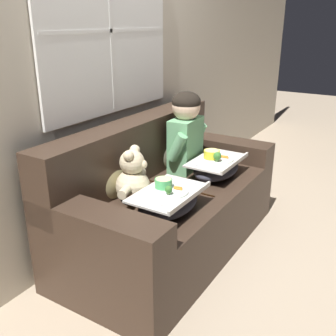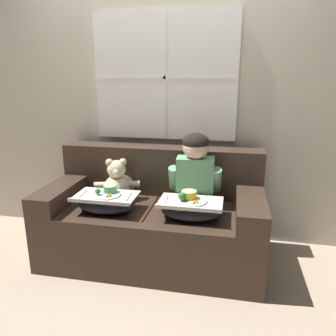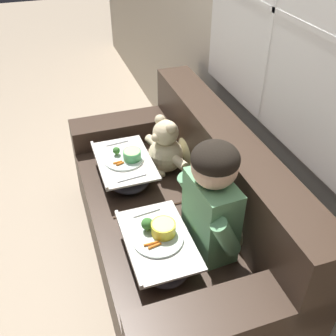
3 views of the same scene
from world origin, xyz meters
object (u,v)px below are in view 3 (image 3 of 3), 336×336
object	(u,v)px
child_figure	(212,195)
lap_tray_teddy	(125,168)
lap_tray_child	(158,247)
teddy_bear	(165,149)
throw_pillow_behind_teddy	(191,144)
couch	(179,222)
throw_pillow_behind_child	(241,214)

from	to	relation	value
child_figure	lap_tray_teddy	size ratio (longest dim) A/B	1.24
child_figure	lap_tray_child	world-z (taller)	child_figure
teddy_bear	lap_tray_teddy	size ratio (longest dim) A/B	0.80
lap_tray_teddy	throw_pillow_behind_teddy	bearing A→B (deg)	90.06
child_figure	lap_tray_child	bearing A→B (deg)	-90.36
couch	lap_tray_child	xyz separation A→B (m)	(0.33, -0.23, 0.22)
couch	teddy_bear	world-z (taller)	couch
couch	lap_tray_child	bearing A→B (deg)	-34.57
couch	lap_tray_child	size ratio (longest dim) A/B	3.75
throw_pillow_behind_child	child_figure	xyz separation A→B (m)	(0.00, -0.17, 0.17)
lap_tray_child	lap_tray_teddy	distance (m)	0.67
child_figure	lap_tray_child	size ratio (longest dim) A/B	1.27
lap_tray_child	teddy_bear	bearing A→B (deg)	158.96
couch	teddy_bear	size ratio (longest dim) A/B	4.62
lap_tray_child	lap_tray_teddy	world-z (taller)	lap_tray_child
child_figure	teddy_bear	world-z (taller)	child_figure
teddy_bear	lap_tray_child	bearing A→B (deg)	-21.04
throw_pillow_behind_child	teddy_bear	size ratio (longest dim) A/B	0.88
child_figure	throw_pillow_behind_child	bearing A→B (deg)	90.02
throw_pillow_behind_child	teddy_bear	xyz separation A→B (m)	(-0.67, -0.17, -0.00)
teddy_bear	throw_pillow_behind_child	bearing A→B (deg)	14.30
couch	lap_tray_teddy	distance (m)	0.46
teddy_bear	lap_tray_child	distance (m)	0.72
couch	throw_pillow_behind_child	size ratio (longest dim) A/B	5.22
child_figure	teddy_bear	xyz separation A→B (m)	(-0.67, -0.00, -0.18)
lap_tray_teddy	throw_pillow_behind_child	bearing A→B (deg)	32.51
couch	throw_pillow_behind_teddy	bearing A→B (deg)	149.51
throw_pillow_behind_child	lap_tray_teddy	world-z (taller)	throw_pillow_behind_child
throw_pillow_behind_teddy	child_figure	xyz separation A→B (m)	(0.67, -0.17, 0.17)
throw_pillow_behind_child	lap_tray_child	distance (m)	0.43
teddy_bear	lap_tray_child	xyz separation A→B (m)	(0.67, -0.26, -0.08)
couch	teddy_bear	bearing A→B (deg)	175.39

